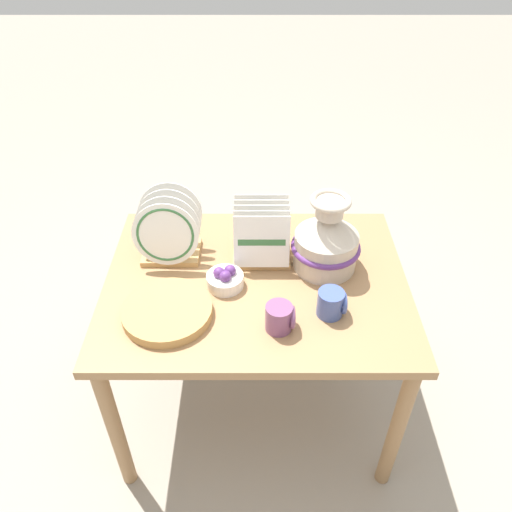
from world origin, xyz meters
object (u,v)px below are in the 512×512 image
at_px(ceramic_vase, 326,240).
at_px(fruit_bowl, 225,279).
at_px(dish_rack_round_plates, 169,233).
at_px(dish_rack_square_plates, 261,239).
at_px(wicker_charger_stack, 167,311).
at_px(mug_plum_glaze, 280,317).
at_px(mug_cobalt_glaze, 332,303).

distance_m(ceramic_vase, fruit_bowl, 0.40).
distance_m(dish_rack_round_plates, dish_rack_square_plates, 0.35).
height_order(wicker_charger_stack, mug_plum_glaze, mug_plum_glaze).
bearing_deg(fruit_bowl, dish_rack_square_plates, 51.40).
relative_size(dish_rack_round_plates, mug_plum_glaze, 2.75).
relative_size(ceramic_vase, wicker_charger_stack, 0.98).
relative_size(dish_rack_round_plates, dish_rack_square_plates, 1.18).
bearing_deg(wicker_charger_stack, fruit_bowl, 38.22).
height_order(mug_cobalt_glaze, fruit_bowl, mug_cobalt_glaze).
bearing_deg(wicker_charger_stack, dish_rack_round_plates, 95.08).
height_order(dish_rack_square_plates, mug_cobalt_glaze, dish_rack_square_plates).
bearing_deg(mug_cobalt_glaze, dish_rack_round_plates, 151.84).
bearing_deg(dish_rack_square_plates, mug_plum_glaze, -81.09).
xyz_separation_m(ceramic_vase, mug_plum_glaze, (-0.18, -0.32, -0.07)).
relative_size(ceramic_vase, mug_plum_glaze, 3.10).
bearing_deg(mug_cobalt_glaze, fruit_bowl, 158.99).
xyz_separation_m(ceramic_vase, mug_cobalt_glaze, (-0.00, -0.26, -0.07)).
bearing_deg(mug_cobalt_glaze, dish_rack_square_plates, 127.38).
height_order(ceramic_vase, dish_rack_square_plates, ceramic_vase).
distance_m(ceramic_vase, wicker_charger_stack, 0.63).
relative_size(dish_rack_square_plates, wicker_charger_stack, 0.74).
height_order(dish_rack_round_plates, mug_cobalt_glaze, dish_rack_round_plates).
xyz_separation_m(mug_cobalt_glaze, fruit_bowl, (-0.37, 0.14, -0.02)).
relative_size(dish_rack_round_plates, mug_cobalt_glaze, 2.75).
relative_size(dish_rack_square_plates, mug_plum_glaze, 2.34).
bearing_deg(dish_rack_square_plates, fruit_bowl, -128.60).
height_order(dish_rack_square_plates, mug_plum_glaze, dish_rack_square_plates).
bearing_deg(wicker_charger_stack, mug_cobalt_glaze, 0.84).
bearing_deg(ceramic_vase, dish_rack_round_plates, 174.46).
relative_size(dish_rack_square_plates, mug_cobalt_glaze, 2.34).
xyz_separation_m(dish_rack_square_plates, mug_plum_glaze, (0.06, -0.37, -0.04)).
distance_m(wicker_charger_stack, mug_cobalt_glaze, 0.56).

